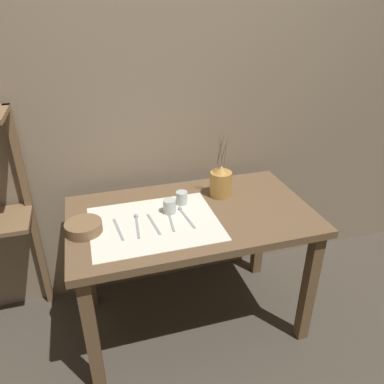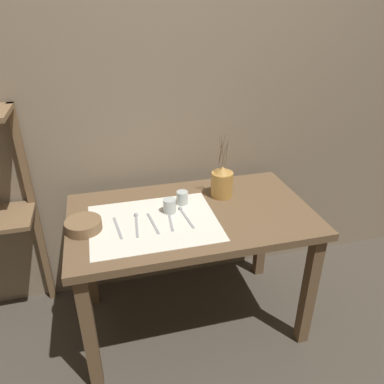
{
  "view_description": "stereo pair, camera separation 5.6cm",
  "coord_description": "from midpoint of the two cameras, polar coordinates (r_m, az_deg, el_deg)",
  "views": [
    {
      "loc": [
        -0.47,
        -1.58,
        1.72
      ],
      "look_at": [
        0.0,
        0.0,
        0.86
      ],
      "focal_mm": 35.0,
      "sensor_mm": 36.0,
      "label": 1
    },
    {
      "loc": [
        -0.41,
        -1.59,
        1.72
      ],
      "look_at": [
        0.0,
        0.0,
        0.86
      ],
      "focal_mm": 35.0,
      "sensor_mm": 36.0,
      "label": 2
    }
  ],
  "objects": [
    {
      "name": "spoon_inner",
      "position": [
        1.86,
        -9.29,
        -4.3
      ],
      "size": [
        0.04,
        0.21,
        0.02
      ],
      "color": "#939399",
      "rests_on": "wooden_table"
    },
    {
      "name": "stone_wall_back",
      "position": [
        2.16,
        -4.53,
        13.66
      ],
      "size": [
        7.0,
        0.06,
        2.4
      ],
      "color": "gray",
      "rests_on": "ground_plane"
    },
    {
      "name": "linen_cloth",
      "position": [
        1.84,
        -6.62,
        -4.79
      ],
      "size": [
        0.62,
        0.48,
        0.0
      ],
      "color": "silver",
      "rests_on": "wooden_table"
    },
    {
      "name": "spoon_outer",
      "position": [
        1.91,
        -2.24,
        -3.14
      ],
      "size": [
        0.04,
        0.21,
        0.02
      ],
      "color": "#939399",
      "rests_on": "wooden_table"
    },
    {
      "name": "wooden_bowl",
      "position": [
        1.83,
        -17.02,
        -5.19
      ],
      "size": [
        0.17,
        0.17,
        0.05
      ],
      "color": "brown",
      "rests_on": "wooden_table"
    },
    {
      "name": "knife_center",
      "position": [
        1.83,
        -6.73,
        -4.88
      ],
      "size": [
        0.03,
        0.19,
        0.0
      ],
      "color": "#939399",
      "rests_on": "wooden_table"
    },
    {
      "name": "fork_inner",
      "position": [
        1.82,
        -12.03,
        -5.59
      ],
      "size": [
        0.03,
        0.19,
        0.0
      ],
      "color": "#939399",
      "rests_on": "wooden_table"
    },
    {
      "name": "pitcher_with_flowers",
      "position": [
        2.05,
        3.62,
        1.53
      ],
      "size": [
        0.12,
        0.12,
        0.36
      ],
      "color": "#B7843D",
      "rests_on": "wooden_table"
    },
    {
      "name": "ground_plane",
      "position": [
        2.38,
        -0.81,
        -18.65
      ],
      "size": [
        12.0,
        12.0,
        0.0
      ],
      "primitive_type": "plane",
      "color": "#473F35"
    },
    {
      "name": "fork_outer",
      "position": [
        1.85,
        -4.1,
        -4.38
      ],
      "size": [
        0.03,
        0.19,
        0.0
      ],
      "color": "#939399",
      "rests_on": "wooden_table"
    },
    {
      "name": "wooden_table",
      "position": [
        1.97,
        -0.93,
        -5.73
      ],
      "size": [
        1.24,
        0.72,
        0.74
      ],
      "color": "brown",
      "rests_on": "ground_plane"
    },
    {
      "name": "glass_tumbler_near",
      "position": [
        1.9,
        -4.31,
        -2.19
      ],
      "size": [
        0.06,
        0.06,
        0.07
      ],
      "color": "#B7C1BC",
      "rests_on": "wooden_table"
    },
    {
      "name": "glass_tumbler_far",
      "position": [
        1.98,
        -2.4,
        -0.89
      ],
      "size": [
        0.06,
        0.06,
        0.07
      ],
      "color": "#B7C1BC",
      "rests_on": "wooden_table"
    }
  ]
}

